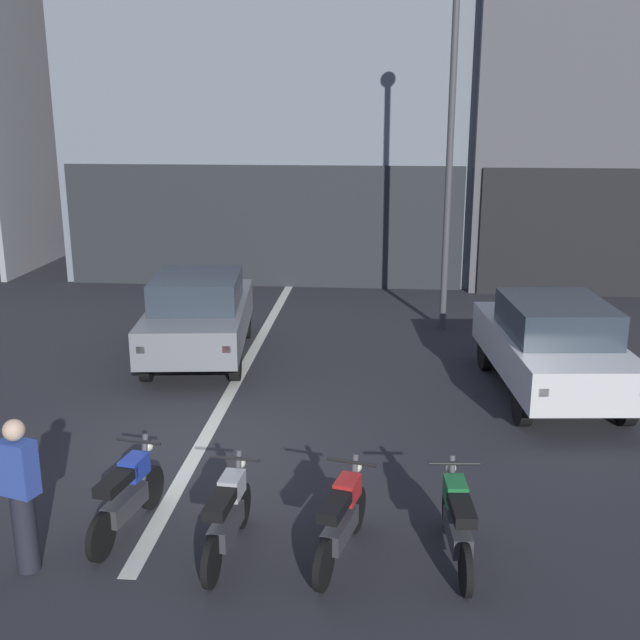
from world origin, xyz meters
TOP-DOWN VIEW (x-y plane):
  - ground_plane at (0.00, 0.00)m, footprint 120.00×120.00m
  - lane_centre_line at (0.00, 6.00)m, footprint 0.20×18.00m
  - car_grey_crossing_near at (-0.93, 4.14)m, footprint 2.19×4.27m
  - car_white_parked_kerbside at (5.32, 2.70)m, footprint 2.13×4.24m
  - car_red_down_street at (1.49, 12.48)m, footprint 2.11×4.24m
  - street_lamp at (3.82, 6.60)m, footprint 0.36×0.36m
  - motorcycle_blue_row_leftmost at (-0.27, -2.08)m, footprint 0.55×1.66m
  - motorcycle_silver_row_left_mid at (0.94, -2.43)m, footprint 0.55×1.67m
  - motorcycle_red_row_centre at (2.16, -2.40)m, footprint 0.59×1.64m
  - motorcycle_green_row_right_mid at (3.36, -2.35)m, footprint 0.55×1.67m
  - person_by_motorcycles at (-1.07, -2.90)m, footprint 0.41×0.32m

SIDE VIEW (x-z plane):
  - ground_plane at x=0.00m, z-range 0.00..0.00m
  - lane_centre_line at x=0.00m, z-range 0.00..0.01m
  - motorcycle_blue_row_leftmost at x=-0.27m, z-range -0.03..0.95m
  - motorcycle_silver_row_left_mid at x=0.94m, z-range -0.03..0.95m
  - motorcycle_red_row_centre at x=2.16m, z-range -0.03..0.95m
  - motorcycle_green_row_right_mid at x=3.36m, z-range -0.03..0.95m
  - person_by_motorcycles at x=-1.07m, z-range 0.02..1.69m
  - car_grey_crossing_near at x=-0.93m, z-range 0.07..1.71m
  - car_white_parked_kerbside at x=5.32m, z-range 0.07..1.71m
  - car_red_down_street at x=1.49m, z-range 0.07..1.71m
  - street_lamp at x=3.82m, z-range 0.75..7.86m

